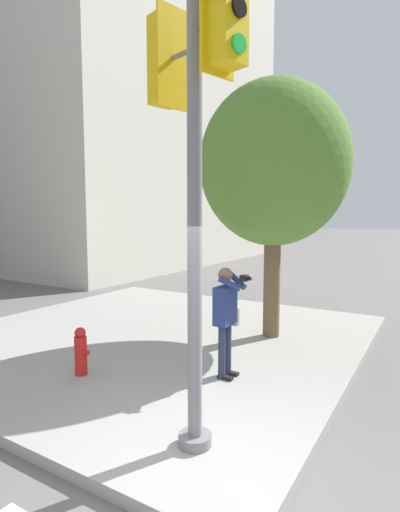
# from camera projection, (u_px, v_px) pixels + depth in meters

# --- Properties ---
(ground_plane) EXTENTS (160.00, 160.00, 0.00)m
(ground_plane) POSITION_uv_depth(u_px,v_px,m) (224.00, 506.00, 3.59)
(ground_plane) COLOR slate
(sidewalk_corner) EXTENTS (8.00, 8.00, 0.15)m
(sidewalk_corner) POSITION_uv_depth(u_px,v_px,m) (154.00, 337.00, 8.37)
(sidewalk_corner) COLOR #9E9B96
(sidewalk_corner) RESTS_ON ground_plane
(traffic_signal_pole) EXTENTS (0.60, 1.20, 5.57)m
(traffic_signal_pole) POSITION_uv_depth(u_px,v_px,m) (194.00, 120.00, 3.95)
(traffic_signal_pole) COLOR slate
(traffic_signal_pole) RESTS_ON sidewalk_corner
(person_photographer) EXTENTS (0.58, 0.54, 1.68)m
(person_photographer) POSITION_uv_depth(u_px,v_px,m) (226.00, 312.00, 6.04)
(person_photographer) COLOR black
(person_photographer) RESTS_ON sidewalk_corner
(street_tree) EXTENTS (2.94, 2.94, 5.10)m
(street_tree) POSITION_uv_depth(u_px,v_px,m) (274.00, 165.00, 7.86)
(street_tree) COLOR brown
(street_tree) RESTS_ON sidewalk_corner
(fire_hydrant) EXTENTS (0.19, 0.25, 0.75)m
(fire_hydrant) POSITION_uv_depth(u_px,v_px,m) (81.00, 351.00, 6.17)
(fire_hydrant) COLOR red
(fire_hydrant) RESTS_ON sidewalk_corner
(building_right) EXTENTS (17.36, 13.28, 19.30)m
(building_right) POSITION_uv_depth(u_px,v_px,m) (115.00, 95.00, 23.49)
(building_right) COLOR beige
(building_right) RESTS_ON ground_plane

